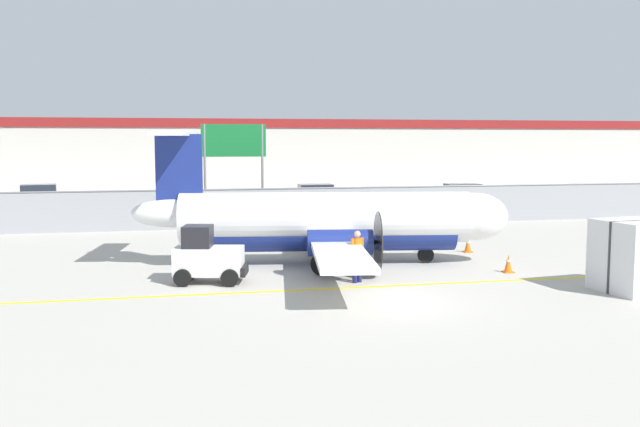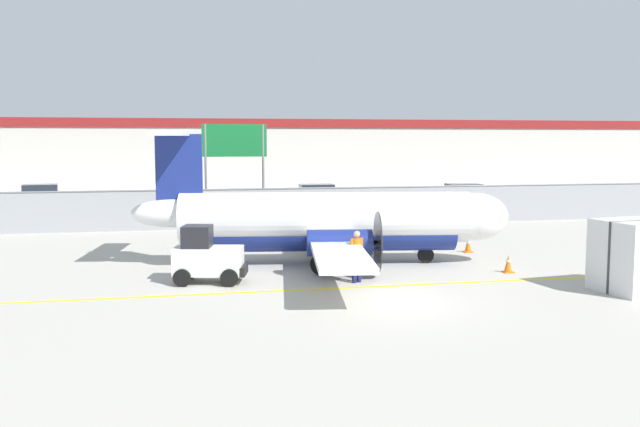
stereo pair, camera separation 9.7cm
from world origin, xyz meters
The scene contains 16 objects.
ground_plane centered at (0.00, 2.00, 0.00)m, with size 140.00×140.00×0.01m.
perimeter_fence centered at (0.00, 18.00, 1.12)m, with size 98.00×0.10×2.10m.
parking_lot_strip centered at (0.00, 29.50, 0.06)m, with size 98.00×17.00×0.12m.
background_building centered at (0.00, 47.99, 3.26)m, with size 91.00×8.10×6.50m.
commuter_airplane centered at (0.38, 6.38, 1.60)m, with size 14.14×16.06×4.92m.
baggage_tug centered at (-4.42, 3.74, 0.86)m, with size 2.52×1.80×1.88m.
ground_crew_worker centered at (0.36, 2.78, 0.95)m, with size 0.52×0.46×1.70m.
cargo_container centered at (8.50, -0.36, 1.10)m, with size 2.65×2.31×2.20m.
traffic_cone_near_left centered at (6.00, 3.33, 0.31)m, with size 0.36×0.36×0.64m.
traffic_cone_near_right centered at (4.72, 8.08, 0.31)m, with size 0.36×0.36×0.64m.
traffic_cone_far_left centered at (6.50, 7.85, 0.31)m, with size 0.36×0.36×0.64m.
parked_car_0 centered at (-13.76, 30.68, 0.89)m, with size 4.37×2.37×1.58m.
parked_car_1 centered at (-4.92, 26.41, 0.89)m, with size 4.29×2.20×1.58m.
parked_car_2 centered at (4.22, 26.89, 0.89)m, with size 4.25×2.11×1.58m.
parked_car_3 centered at (13.74, 25.25, 0.89)m, with size 4.29×2.18×1.58m.
highway_sign centered at (-1.91, 20.49, 4.14)m, with size 3.60×0.14×5.50m.
Camera 1 is at (-5.73, -19.33, 4.64)m, focal length 40.00 mm.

